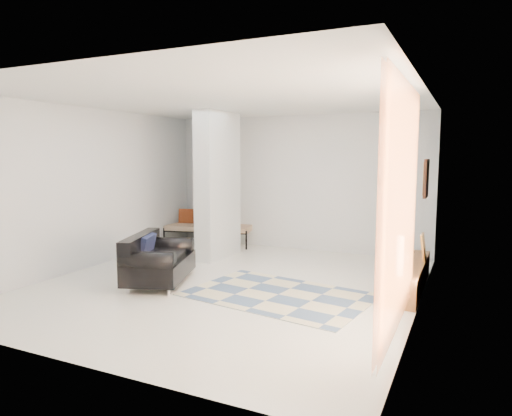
% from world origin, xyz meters
% --- Properties ---
extents(floor, '(6.00, 6.00, 0.00)m').
position_xyz_m(floor, '(0.00, 0.00, 0.00)').
color(floor, white).
rests_on(floor, ground).
extents(ceiling, '(6.00, 6.00, 0.00)m').
position_xyz_m(ceiling, '(0.00, 0.00, 2.80)').
color(ceiling, white).
rests_on(ceiling, wall_back).
extents(wall_back, '(6.00, 0.00, 6.00)m').
position_xyz_m(wall_back, '(0.00, 3.00, 1.40)').
color(wall_back, silver).
rests_on(wall_back, ground).
extents(wall_front, '(6.00, 0.00, 6.00)m').
position_xyz_m(wall_front, '(0.00, -3.00, 1.40)').
color(wall_front, silver).
rests_on(wall_front, ground).
extents(wall_left, '(0.00, 6.00, 6.00)m').
position_xyz_m(wall_left, '(-2.75, 0.00, 1.40)').
color(wall_left, silver).
rests_on(wall_left, ground).
extents(wall_right, '(0.00, 6.00, 6.00)m').
position_xyz_m(wall_right, '(2.75, 0.00, 1.40)').
color(wall_right, silver).
rests_on(wall_right, ground).
extents(partition_column, '(0.35, 1.20, 2.80)m').
position_xyz_m(partition_column, '(-1.10, 1.60, 1.40)').
color(partition_column, silver).
rests_on(partition_column, floor).
extents(hallway_door, '(0.85, 0.06, 2.04)m').
position_xyz_m(hallway_door, '(-2.10, 2.96, 1.02)').
color(hallway_door, white).
rests_on(hallway_door, floor).
extents(curtain, '(0.00, 2.55, 2.55)m').
position_xyz_m(curtain, '(2.67, -1.15, 1.45)').
color(curtain, orange).
rests_on(curtain, wall_right).
extents(wall_art, '(0.04, 0.45, 0.55)m').
position_xyz_m(wall_art, '(2.72, 0.90, 1.65)').
color(wall_art, black).
rests_on(wall_art, wall_right).
extents(media_console, '(0.45, 2.03, 0.80)m').
position_xyz_m(media_console, '(2.52, 0.90, 0.20)').
color(media_console, brown).
rests_on(media_console, floor).
extents(loveseat, '(1.21, 1.57, 0.76)m').
position_xyz_m(loveseat, '(-1.05, -0.42, 0.36)').
color(loveseat, silver).
rests_on(loveseat, floor).
extents(daybed, '(2.01, 1.21, 0.77)m').
position_xyz_m(daybed, '(-1.93, 2.62, 0.41)').
color(daybed, black).
rests_on(daybed, floor).
extents(area_rug, '(2.73, 2.03, 0.01)m').
position_xyz_m(area_rug, '(0.90, -0.19, 0.01)').
color(area_rug, beige).
rests_on(area_rug, floor).
extents(cylinder_lamp, '(0.10, 0.10, 0.53)m').
position_xyz_m(cylinder_lamp, '(2.50, 0.11, 0.66)').
color(cylinder_lamp, white).
rests_on(cylinder_lamp, media_console).
extents(bronze_figurine, '(0.14, 0.14, 0.26)m').
position_xyz_m(bronze_figurine, '(2.47, 1.65, 0.53)').
color(bronze_figurine, black).
rests_on(bronze_figurine, media_console).
extents(vase, '(0.19, 0.19, 0.18)m').
position_xyz_m(vase, '(2.47, 0.92, 0.49)').
color(vase, white).
rests_on(vase, media_console).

